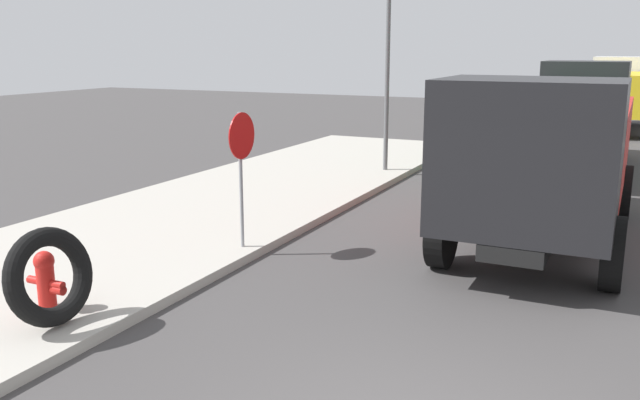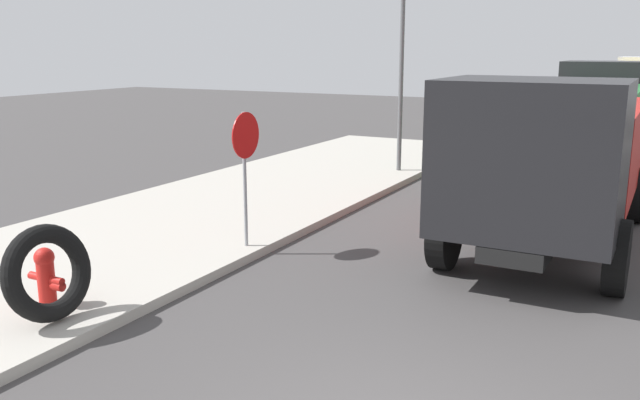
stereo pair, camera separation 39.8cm
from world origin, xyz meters
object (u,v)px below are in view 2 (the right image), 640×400
object	(u,v)px
fire_hydrant	(46,275)
dump_truck_green	(594,113)
loose_tire	(48,273)
street_light_pole	(402,53)
dump_truck_red	(555,155)
stop_sign	(245,154)

from	to	relation	value
fire_hydrant	dump_truck_green	bearing A→B (deg)	-18.67
loose_tire	street_light_pole	xyz separation A→B (m)	(11.65, -0.00, 2.51)
dump_truck_red	street_light_pole	world-z (taller)	street_light_pole
dump_truck_green	loose_tire	bearing A→B (deg)	163.29
fire_hydrant	street_light_pole	xyz separation A→B (m)	(11.31, -0.45, 2.72)
fire_hydrant	loose_tire	distance (m)	0.60
stop_sign	fire_hydrant	bearing A→B (deg)	166.81
fire_hydrant	street_light_pole	size ratio (longest dim) A/B	0.12
stop_sign	street_light_pole	size ratio (longest dim) A/B	0.36
dump_truck_red	street_light_pole	distance (m)	7.05
fire_hydrant	dump_truck_red	bearing A→B (deg)	-39.24
fire_hydrant	loose_tire	bearing A→B (deg)	-127.07
fire_hydrant	stop_sign	xyz separation A→B (m)	(3.43, -0.80, 1.16)
street_light_pole	dump_truck_green	bearing A→B (deg)	-53.21
fire_hydrant	dump_truck_green	distance (m)	15.53
fire_hydrant	dump_truck_red	distance (m)	8.31
loose_tire	dump_truck_green	world-z (taller)	dump_truck_green
loose_tire	street_light_pole	world-z (taller)	street_light_pole
dump_truck_red	dump_truck_green	world-z (taller)	same
stop_sign	dump_truck_red	size ratio (longest dim) A/B	0.32
dump_truck_red	dump_truck_green	distance (m)	8.29
street_light_pole	dump_truck_red	bearing A→B (deg)	-135.93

